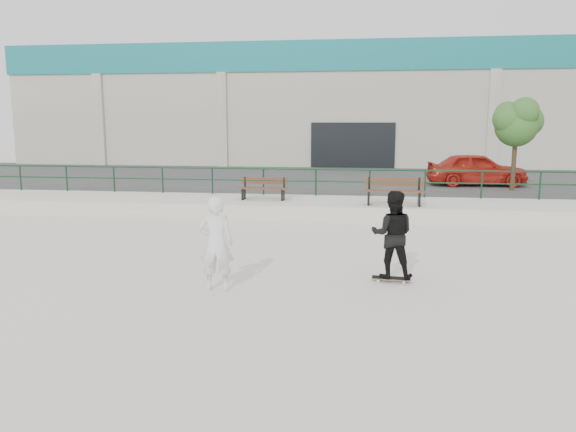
# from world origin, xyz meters

# --- Properties ---
(ground) EXTENTS (120.00, 120.00, 0.00)m
(ground) POSITION_xyz_m (0.00, 0.00, 0.00)
(ground) COLOR silver
(ground) RESTS_ON ground
(ledge) EXTENTS (30.00, 3.00, 0.50)m
(ledge) POSITION_xyz_m (0.00, 9.50, 0.25)
(ledge) COLOR beige
(ledge) RESTS_ON ground
(parking_strip) EXTENTS (60.00, 14.00, 0.50)m
(parking_strip) POSITION_xyz_m (0.00, 18.00, 0.25)
(parking_strip) COLOR #333333
(parking_strip) RESTS_ON ground
(railing) EXTENTS (28.00, 0.06, 1.03)m
(railing) POSITION_xyz_m (-0.00, 10.80, 1.24)
(railing) COLOR #153A22
(railing) RESTS_ON ledge
(commercial_building) EXTENTS (44.20, 16.33, 8.00)m
(commercial_building) POSITION_xyz_m (-0.00, 31.99, 4.58)
(commercial_building) COLOR beige
(commercial_building) RESTS_ON ground
(bench_left) EXTENTS (1.72, 0.53, 0.79)m
(bench_left) POSITION_xyz_m (-2.75, 9.47, 0.89)
(bench_left) COLOR #4F2D1B
(bench_left) RESTS_ON ledge
(bench_right) EXTENTS (2.00, 0.63, 0.92)m
(bench_right) POSITION_xyz_m (1.80, 8.79, 0.95)
(bench_right) COLOR #4F2D1B
(bench_right) RESTS_ON ledge
(tree) EXTENTS (2.08, 1.85, 3.70)m
(tree) POSITION_xyz_m (6.76, 13.55, 3.27)
(tree) COLOR #473923
(tree) RESTS_ON parking_strip
(red_car) EXTENTS (4.28, 1.93, 1.43)m
(red_car) POSITION_xyz_m (5.61, 15.19, 1.21)
(red_car) COLOR #B02115
(red_car) RESTS_ON parking_strip
(skateboard) EXTENTS (0.79, 0.25, 0.09)m
(skateboard) POSITION_xyz_m (1.44, 1.27, 0.07)
(skateboard) COLOR black
(skateboard) RESTS_ON ground
(standing_skater) EXTENTS (0.91, 0.73, 1.80)m
(standing_skater) POSITION_xyz_m (1.44, 1.27, 0.99)
(standing_skater) COLOR black
(standing_skater) RESTS_ON skateboard
(seated_skater) EXTENTS (0.72, 0.50, 1.86)m
(seated_skater) POSITION_xyz_m (-1.97, 0.23, 0.93)
(seated_skater) COLOR white
(seated_skater) RESTS_ON ground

